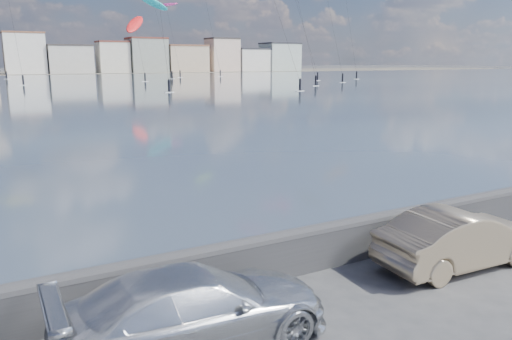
{
  "coord_description": "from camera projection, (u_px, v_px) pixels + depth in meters",
  "views": [
    {
      "loc": [
        -4.63,
        -6.15,
        4.77
      ],
      "look_at": [
        1.0,
        4.0,
        2.2
      ],
      "focal_mm": 35.0,
      "sensor_mm": 36.0,
      "label": 1
    }
  ],
  "objects": [
    {
      "name": "car_champagne",
      "position": [
        460.0,
        238.0,
        11.67
      ],
      "size": [
        4.23,
        1.66,
        1.37
      ],
      "primitive_type": "imported",
      "rotation": [
        0.0,
        0.0,
        1.52
      ],
      "color": "tan",
      "rests_on": "ground"
    },
    {
      "name": "car_silver",
      "position": [
        195.0,
        308.0,
        8.39
      ],
      "size": [
        4.75,
        1.99,
        1.37
      ],
      "primitive_type": "imported",
      "rotation": [
        0.0,
        0.0,
        1.55
      ],
      "color": "silver",
      "rests_on": "ground"
    },
    {
      "name": "kitesurfer_13",
      "position": [
        166.0,
        6.0,
        147.1
      ],
      "size": [
        8.2,
        17.07,
        21.78
      ],
      "color": "#E5338C",
      "rests_on": "ground"
    },
    {
      "name": "kitesurfer_18",
      "position": [
        154.0,
        4.0,
        135.27
      ],
      "size": [
        10.04,
        17.01,
        22.3
      ],
      "color": "#19BFBF",
      "rests_on": "ground"
    },
    {
      "name": "bay_water",
      "position": [
        7.0,
        88.0,
        86.6
      ],
      "size": [
        500.0,
        177.0,
        0.0
      ],
      "primitive_type": "cube",
      "color": "#354055",
      "rests_on": "ground"
    },
    {
      "name": "seawall",
      "position": [
        245.0,
        260.0,
        10.65
      ],
      "size": [
        400.0,
        0.36,
        1.08
      ],
      "color": "#28282B",
      "rests_on": "ground"
    },
    {
      "name": "kitesurfer_15",
      "position": [
        135.0,
        25.0,
        115.24
      ],
      "size": [
        7.3,
        11.9,
        15.71
      ],
      "color": "red",
      "rests_on": "ground"
    }
  ]
}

